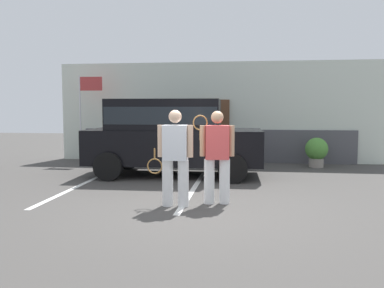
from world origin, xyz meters
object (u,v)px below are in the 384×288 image
potted_plant_by_porch (317,151)px  flag_pole (86,102)px  tennis_player_woman (217,156)px  tennis_player_man (175,157)px  parked_suv (171,133)px

potted_plant_by_porch → flag_pole: bearing=179.4°
tennis_player_woman → flag_pole: (-4.74, 5.19, 1.09)m
tennis_player_woman → potted_plant_by_porch: 5.80m
tennis_player_man → tennis_player_woman: 0.81m
parked_suv → flag_pole: flag_pole is taller
tennis_player_woman → flag_pole: size_ratio=0.61×
parked_suv → potted_plant_by_porch: bearing=25.0°
potted_plant_by_porch → flag_pole: flag_pole is taller
tennis_player_man → tennis_player_woman: bearing=-157.4°
parked_suv → tennis_player_woman: (1.45, -3.02, -0.22)m
tennis_player_woman → potted_plant_by_porch: bearing=-125.4°
tennis_player_man → potted_plant_by_porch: 6.44m
parked_suv → tennis_player_man: size_ratio=2.61×
tennis_player_woman → potted_plant_by_porch: size_ratio=1.93×
tennis_player_woman → tennis_player_man: bearing=15.0°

